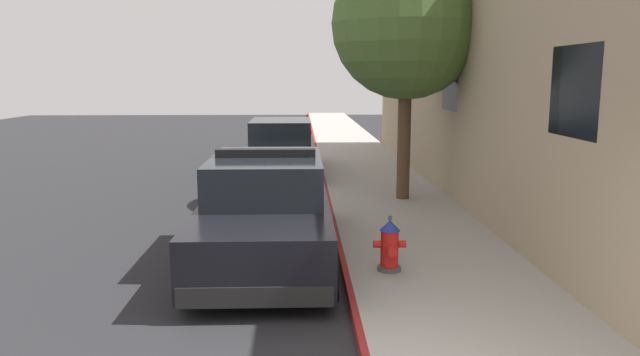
# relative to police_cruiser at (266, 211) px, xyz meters

# --- Properties ---
(ground_plane) EXTENTS (31.19, 60.00, 0.20)m
(ground_plane) POSITION_rel_police_cruiser_xyz_m (-3.53, 5.34, -0.84)
(ground_plane) COLOR #232326
(sidewalk_pavement) EXTENTS (2.61, 60.00, 0.14)m
(sidewalk_pavement) POSITION_rel_police_cruiser_xyz_m (2.47, 5.34, -0.67)
(sidewalk_pavement) COLOR #9E9991
(sidewalk_pavement) RESTS_ON ground
(curb_painted_edge) EXTENTS (0.08, 60.00, 0.14)m
(curb_painted_edge) POSITION_rel_police_cruiser_xyz_m (1.12, 5.34, -0.67)
(curb_painted_edge) COLOR maroon
(curb_painted_edge) RESTS_ON ground
(storefront_building) EXTENTS (7.22, 21.31, 5.03)m
(storefront_building) POSITION_rel_police_cruiser_xyz_m (7.26, 4.20, 1.78)
(storefront_building) COLOR tan
(storefront_building) RESTS_ON ground
(police_cruiser) EXTENTS (1.94, 4.84, 1.68)m
(police_cruiser) POSITION_rel_police_cruiser_xyz_m (0.00, 0.00, 0.00)
(police_cruiser) COLOR black
(police_cruiser) RESTS_ON ground
(parked_car_silver_ahead) EXTENTS (1.94, 4.84, 1.56)m
(parked_car_silver_ahead) POSITION_rel_police_cruiser_xyz_m (-0.02, 7.81, -0.00)
(parked_car_silver_ahead) COLOR black
(parked_car_silver_ahead) RESTS_ON ground
(fire_hydrant) EXTENTS (0.44, 0.40, 0.76)m
(fire_hydrant) POSITION_rel_police_cruiser_xyz_m (1.72, -1.02, -0.26)
(fire_hydrant) COLOR #4C4C51
(fire_hydrant) RESTS_ON sidewalk_pavement
(street_tree) EXTENTS (3.12, 3.12, 5.25)m
(street_tree) POSITION_rel_police_cruiser_xyz_m (2.74, 3.85, 3.06)
(street_tree) COLOR brown
(street_tree) RESTS_ON sidewalk_pavement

